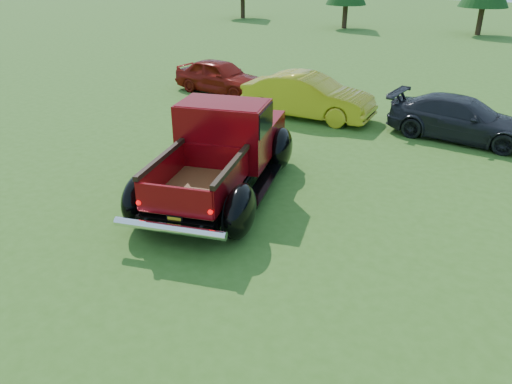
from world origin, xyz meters
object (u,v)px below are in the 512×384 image
pickup_truck (224,148)px  show_car_grey (462,119)px  show_car_red (220,76)px  show_car_yellow (308,96)px

pickup_truck → show_car_grey: 7.55m
show_car_red → show_car_grey: 9.26m
show_car_red → show_car_yellow: (4.46, -0.96, 0.07)m
pickup_truck → show_car_red: size_ratio=1.54×
show_car_red → show_car_yellow: 4.56m
show_car_grey → show_car_red: bearing=87.9°
show_car_yellow → show_car_grey: show_car_yellow is taller
show_car_red → show_car_grey: bearing=-91.1°
show_car_yellow → show_car_grey: size_ratio=1.03×
show_car_red → show_car_grey: size_ratio=0.90×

